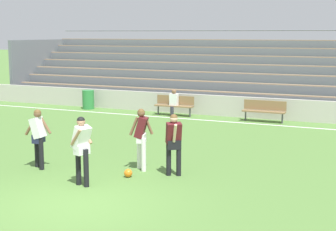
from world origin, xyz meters
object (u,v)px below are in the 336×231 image
object	(u,v)px
player_dark_on_ball	(174,139)
player_dark_overlapping	(141,134)
bench_centre_sideline	(175,104)
trash_bin	(88,100)
bleacher_stand	(204,70)
spectator_seated	(174,101)
soccer_ball	(128,173)
player_white_wide_left	(38,133)
player_white_challenging	(82,145)
bench_near_bin	(264,109)

from	to	relation	value
player_dark_on_ball	player_dark_overlapping	distance (m)	1.04
bench_centre_sideline	trash_bin	xyz separation A→B (m)	(-4.68, 0.15, -0.08)
bleacher_stand	player_dark_overlapping	xyz separation A→B (m)	(2.99, -13.42, -0.71)
spectator_seated	player_dark_overlapping	distance (m)	9.12
player_dark_overlapping	soccer_ball	size ratio (longest dim) A/B	7.71
spectator_seated	soccer_ball	distance (m)	9.88
bench_centre_sideline	player_white_wide_left	bearing A→B (deg)	-89.58
bleacher_stand	player_white_wide_left	size ratio (longest dim) A/B	13.01
player_dark_overlapping	soccer_ball	bearing A→B (deg)	-89.79
player_white_wide_left	player_white_challenging	distance (m)	2.18
bleacher_stand	spectator_seated	world-z (taller)	bleacher_stand
player_white_challenging	soccer_ball	xyz separation A→B (m)	(0.68, 1.10, -0.92)
trash_bin	player_dark_overlapping	world-z (taller)	player_dark_overlapping
bleacher_stand	player_white_challenging	bearing A→B (deg)	-81.38
bench_centre_sideline	player_white_wide_left	world-z (taller)	player_white_wide_left
player_dark_on_ball	player_white_challenging	size ratio (longest dim) A/B	0.95
bench_near_bin	player_dark_on_ball	size ratio (longest dim) A/B	1.10
spectator_seated	player_dark_overlapping	xyz separation A→B (m)	(2.74, -8.69, 0.31)
bleacher_stand	bench_near_bin	size ratio (longest dim) A/B	11.97
spectator_seated	bench_centre_sideline	bearing A→B (deg)	90.00
spectator_seated	soccer_ball	world-z (taller)	spectator_seated
player_white_challenging	player_dark_overlapping	bearing A→B (deg)	70.36
bench_near_bin	player_white_challenging	distance (m)	10.90
spectator_seated	player_white_challenging	distance (m)	10.78
trash_bin	spectator_seated	world-z (taller)	spectator_seated
spectator_seated	soccer_ball	size ratio (longest dim) A/B	5.50
player_dark_on_ball	player_white_challenging	distance (m)	2.42
player_white_challenging	soccer_ball	world-z (taller)	player_white_challenging
soccer_ball	player_dark_overlapping	bearing A→B (deg)	90.21
bleacher_stand	bench_near_bin	bearing A→B (deg)	-46.64
trash_bin	player_dark_on_ball	bearing A→B (deg)	-47.20
player_dark_on_ball	player_white_wide_left	size ratio (longest dim) A/B	0.99
bench_centre_sideline	player_dark_overlapping	xyz separation A→B (m)	(2.74, -8.81, 0.47)
bleacher_stand	trash_bin	world-z (taller)	bleacher_stand
player_white_wide_left	player_white_challenging	world-z (taller)	player_white_challenging
spectator_seated	bleacher_stand	bearing A→B (deg)	93.09
trash_bin	player_dark_overlapping	xyz separation A→B (m)	(7.42, -8.96, 0.55)
bench_centre_sideline	trash_bin	world-z (taller)	trash_bin
bleacher_stand	bench_near_bin	distance (m)	6.46
player_dark_overlapping	bleacher_stand	bearing A→B (deg)	102.58
spectator_seated	bench_near_bin	bearing A→B (deg)	1.62
player_white_challenging	soccer_ball	bearing A→B (deg)	58.47
bench_centre_sideline	spectator_seated	xyz separation A→B (m)	(0.00, -0.12, 0.16)
bleacher_stand	player_dark_overlapping	distance (m)	13.77
player_dark_overlapping	spectator_seated	bearing A→B (deg)	107.49
player_dark_overlapping	soccer_ball	xyz separation A→B (m)	(0.00, -0.79, -0.90)
soccer_ball	player_white_challenging	bearing A→B (deg)	-121.53
bench_centre_sideline	soccer_ball	bearing A→B (deg)	-74.05
bleacher_stand	trash_bin	distance (m)	6.41
bench_near_bin	player_white_challenging	xyz separation A→B (m)	(-2.04, -10.69, 0.49)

